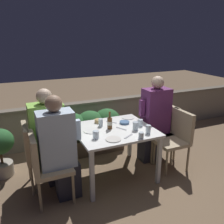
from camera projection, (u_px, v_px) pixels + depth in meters
The scene contains 27 objects.
ground_plane at pixel (114, 175), 3.42m from camera, with size 16.00×16.00×0.00m, color #7A6047.
parapet_wall at pixel (85, 121), 4.47m from camera, with size 9.00×0.18×0.75m.
dining_table at pixel (114, 135), 3.23m from camera, with size 1.03×0.92×0.71m.
planter_hedge at pixel (90, 130), 3.98m from camera, with size 1.11×0.47×0.73m.
chair_left_near at pixel (44, 162), 2.73m from camera, with size 0.44×0.44×0.87m.
person_blue_shirt at pixel (60, 149), 2.77m from camera, with size 0.49×0.26×1.30m.
chair_left_far at pixel (36, 150), 3.02m from camera, with size 0.44×0.44×0.87m.
person_green_blouse at pixel (50, 138), 3.06m from camera, with size 0.50×0.26×1.31m.
chair_right_near at pixel (176, 134), 3.49m from camera, with size 0.44×0.44×0.87m.
chair_right_far at pixel (164, 126), 3.79m from camera, with size 0.44×0.44×0.87m.
person_purple_stripe at pixel (154, 119), 3.67m from camera, with size 0.49×0.26×1.35m.
beer_bottle at pixel (110, 122), 3.18m from camera, with size 0.07×0.07×0.24m.
plate_0 at pixel (113, 139), 2.87m from camera, with size 0.19×0.19×0.01m.
plate_1 at pixel (91, 131), 3.13m from camera, with size 0.21×0.21×0.01m.
plate_2 at pixel (128, 118), 3.62m from camera, with size 0.19×0.19×0.01m.
bowl_0 at pixel (124, 122), 3.39m from camera, with size 0.14×0.14×0.03m.
bowl_1 at pixel (99, 121), 3.43m from camera, with size 0.12×0.12×0.05m.
glass_cup_0 at pixel (141, 123), 3.29m from camera, with size 0.07×0.07×0.09m.
glass_cup_1 at pixel (96, 135), 2.90m from camera, with size 0.08×0.08×0.10m.
glass_cup_2 at pixel (136, 126), 3.15m from camera, with size 0.08×0.08×0.11m.
glass_cup_3 at pixel (141, 135), 2.90m from camera, with size 0.07×0.07×0.08m.
glass_cup_4 at pixel (148, 129), 3.04m from camera, with size 0.06×0.06×0.11m.
glass_cup_5 at pixel (101, 122), 3.28m from camera, with size 0.06×0.06×0.11m.
fork_0 at pixel (111, 122), 3.44m from camera, with size 0.12×0.15×0.01m.
fork_1 at pixel (128, 136), 2.96m from camera, with size 0.16×0.10×0.01m.
fork_2 at pixel (121, 129), 3.20m from camera, with size 0.10×0.16×0.01m.
potted_plant at pixel (0, 148), 3.28m from camera, with size 0.40×0.40×0.70m.
Camera 1 is at (-1.22, -2.71, 1.93)m, focal length 38.00 mm.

